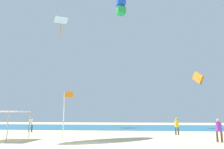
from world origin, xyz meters
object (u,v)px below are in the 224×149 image
kite_parafoil_orange (198,78)px  kite_diamond_white (61,21)px  kite_box_blue (121,7)px  person_near_tent (31,123)px  person_central (177,125)px  banner_flag (65,112)px  canopy_tent (3,112)px  person_rightmost (219,128)px

kite_parafoil_orange → kite_diamond_white: kite_diamond_white is taller
kite_box_blue → kite_parafoil_orange: kite_box_blue is taller
person_near_tent → person_central: 16.40m
person_near_tent → banner_flag: bearing=-90.9°
canopy_tent → person_near_tent: size_ratio=1.84×
person_rightmost → kite_parafoil_orange: (4.63, 24.36, 7.58)m
person_rightmost → kite_diamond_white: 36.54m
kite_box_blue → kite_parafoil_orange: 19.40m
banner_flag → canopy_tent: bearing=156.5°
person_rightmost → kite_box_blue: size_ratio=0.49×
person_rightmost → kite_diamond_white: kite_diamond_white is taller
canopy_tent → person_rightmost: canopy_tent is taller
person_central → kite_parafoil_orange: bearing=47.2°
canopy_tent → kite_diamond_white: 30.21m
person_central → banner_flag: banner_flag is taller
person_rightmost → kite_box_blue: 32.91m
kite_box_blue → kite_diamond_white: size_ratio=0.94×
canopy_tent → person_central: 15.60m
person_near_tent → person_rightmost: bearing=-60.8°
banner_flag → kite_diamond_white: (-10.50, 26.26, 18.15)m
person_near_tent → person_rightmost: 20.11m
canopy_tent → kite_box_blue: size_ratio=0.99×
canopy_tent → banner_flag: (5.83, -2.53, -0.06)m
kite_box_blue → kite_diamond_white: (-11.81, -0.08, -2.27)m
person_central → banner_flag: bearing=-154.2°
canopy_tent → kite_diamond_white: (-4.67, 23.73, 18.10)m
canopy_tent → kite_parafoil_orange: size_ratio=0.63×
kite_diamond_white → banner_flag: bearing=83.3°
person_near_tent → kite_diamond_white: kite_diamond_white is taller
person_central → kite_box_blue: size_ratio=0.50×
person_near_tent → kite_diamond_white: bearing=63.7°
person_rightmost → kite_box_blue: (-8.84, 23.29, 21.50)m
person_central → kite_diamond_white: bearing=115.0°
canopy_tent → kite_parafoil_orange: (20.61, 24.88, 6.45)m
person_rightmost → banner_flag: size_ratio=0.48×
canopy_tent → kite_box_blue: 32.14m
person_rightmost → kite_diamond_white: (-20.65, 23.21, 19.23)m
person_central → person_rightmost: size_ratio=1.01×
banner_flag → kite_diamond_white: kite_diamond_white is taller
person_rightmost → person_near_tent: bearing=-10.5°
person_central → banner_flag: size_ratio=0.49×
canopy_tent → kite_parafoil_orange: bearing=50.4°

